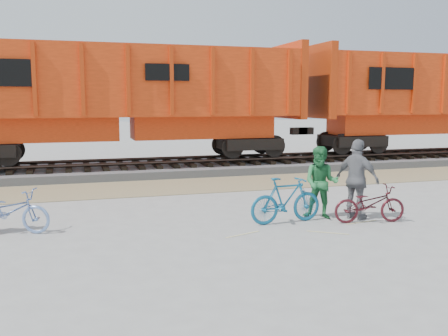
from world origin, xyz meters
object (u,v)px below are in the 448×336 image
Objects in this scene: hopper_car_center at (124,96)px; bicycle_teal at (286,200)px; bicycle_maroon at (370,204)px; hopper_car_right at (448,97)px; person_man at (321,183)px; person_woman at (357,179)px; bicycle_blue at (9,211)px.

hopper_car_center reaches higher than bicycle_teal.
hopper_car_right is at bearing -36.93° from bicycle_maroon.
hopper_car_right is 7.80× the size of bicycle_teal.
person_man is (3.72, -8.91, -2.13)m from hopper_car_center.
person_woman reaches higher than bicycle_maroon.
person_man is at bearing 40.22° from person_woman.
person_man is 0.91× the size of person_woman.
bicycle_maroon is 1.22m from person_man.
bicycle_teal is at bearing 59.20° from person_woman.
bicycle_teal is at bearing 84.30° from bicycle_maroon.
person_man is at bearing 60.25° from bicycle_maroon.
bicycle_blue is 1.04× the size of person_man.
hopper_car_center is 9.18m from bicycle_blue.
hopper_car_center is 8.03× the size of person_man.
person_woman is at bearing -138.63° from hopper_car_right.
bicycle_blue is (-18.32, -8.18, -2.53)m from hopper_car_right.
person_woman is (4.50, -9.25, -2.04)m from hopper_car_center.
bicycle_teal reaches higher than bicycle_maroon.
hopper_car_center is 10.99m from bicycle_maroon.
hopper_car_center and hopper_car_right have the same top height.
bicycle_maroon is at bearing 167.58° from person_woman.
person_woman is (7.82, -1.07, 0.49)m from bicycle_blue.
person_man is at bearing -141.68° from hopper_car_right.
bicycle_teal is 1.07× the size of bicycle_maroon.
hopper_car_right reaches higher than bicycle_teal.
bicycle_blue is at bearing -155.93° from hopper_car_right.
bicycle_maroon is at bearing -137.15° from hopper_car_right.
person_woman is at bearing -99.17° from bicycle_teal.
bicycle_maroon is (1.88, -0.54, -0.10)m from bicycle_teal.
person_man is 0.85m from person_woman.
hopper_car_center is 7.28× the size of person_woman.
bicycle_teal reaches higher than bicycle_blue.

